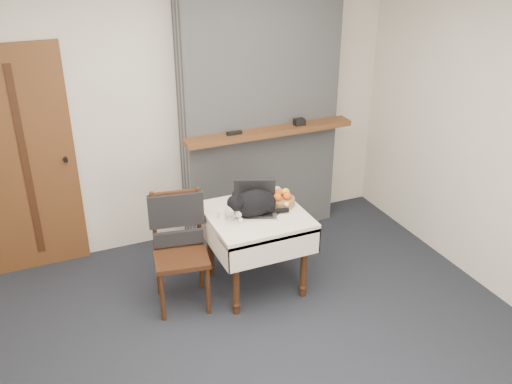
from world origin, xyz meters
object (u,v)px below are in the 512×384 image
door (26,163)px  pill_bottle (286,207)px  cat (255,204)px  fruit_basket (281,199)px  laptop (255,204)px  chair (178,233)px  side_table (256,225)px  cream_jar (222,215)px

door → pill_bottle: size_ratio=25.86×
cat → fruit_basket: size_ratio=2.31×
laptop → chair: bearing=-162.9°
cat → fruit_basket: cat is taller
chair → fruit_basket: bearing=7.3°
laptop → fruit_basket: size_ratio=1.85×
side_table → cream_jar: cream_jar is taller
door → chair: door is taller
door → pill_bottle: door is taller
side_table → chair: size_ratio=0.82×
pill_bottle → chair: chair is taller
side_table → fruit_basket: bearing=11.4°
chair → door: bearing=145.9°
fruit_basket → laptop: bearing=-175.8°
laptop → pill_bottle: laptop is taller
cat → door: bearing=136.6°
laptop → cream_jar: 0.30m
pill_bottle → fruit_basket: bearing=85.0°
door → fruit_basket: door is taller
cream_jar → fruit_basket: bearing=4.0°
laptop → cat: bearing=-91.7°
door → fruit_basket: size_ratio=8.71×
cream_jar → chair: chair is taller
pill_bottle → cream_jar: bearing=170.3°
door → side_table: bearing=-33.0°
cream_jar → fruit_basket: size_ratio=0.33×
door → fruit_basket: (1.90, -1.02, -0.25)m
fruit_basket → side_table: bearing=-168.6°
laptop → pill_bottle: bearing=-2.9°
laptop → cream_jar: (-0.29, -0.02, -0.03)m
cat → chair: 0.65m
fruit_basket → pill_bottle: bearing=-95.0°
door → side_table: size_ratio=2.56×
side_table → fruit_basket: size_ratio=3.40×
cream_jar → fruit_basket: 0.54m
pill_bottle → laptop: bearing=154.8°
laptop → door: bearing=170.2°
door → cream_jar: 1.75m
pill_bottle → chair: size_ratio=0.08×
cat → chair: cat is taller
laptop → fruit_basket: (0.24, 0.02, -0.01)m
fruit_basket → cream_jar: bearing=-176.0°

